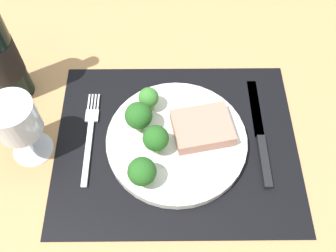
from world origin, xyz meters
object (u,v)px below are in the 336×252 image
fork (90,136)px  knife (261,139)px  plate (177,141)px  wine_glass (16,121)px  steak (202,128)px

fork → knife: bearing=1.7°
plate → knife: size_ratio=1.08×
wine_glass → plate: bearing=2.1°
knife → wine_glass: wine_glass is taller
knife → wine_glass: 41.64cm
plate → wine_glass: bearing=-177.9°
steak → fork: size_ratio=0.52×
knife → wine_glass: bearing=179.3°
fork → wine_glass: (-9.84, -2.36, 8.75)cm
steak → wine_glass: 30.71cm
steak → fork: (-20.17, 0.04, -2.62)cm
steak → plate: bearing=-163.0°
plate → steak: size_ratio=2.47×
fork → wine_glass: 13.37cm
plate → knife: 15.21cm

